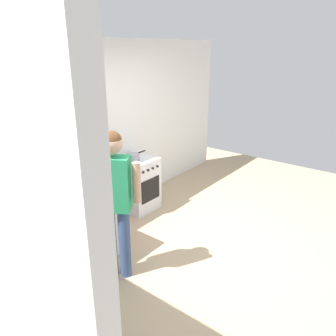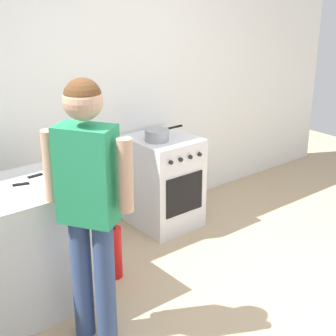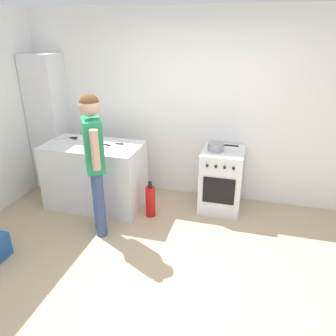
# 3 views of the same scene
# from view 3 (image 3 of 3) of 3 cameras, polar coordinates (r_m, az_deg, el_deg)

# --- Properties ---
(ground_plane) EXTENTS (8.00, 8.00, 0.00)m
(ground_plane) POSITION_cam_3_polar(r_m,az_deg,el_deg) (3.50, -0.37, -18.56)
(ground_plane) COLOR tan
(back_wall) EXTENTS (6.00, 0.10, 2.60)m
(back_wall) POSITION_cam_3_polar(r_m,az_deg,el_deg) (4.63, 6.19, 10.27)
(back_wall) COLOR white
(back_wall) RESTS_ON ground
(counter_unit) EXTENTS (1.30, 0.70, 0.90)m
(counter_unit) POSITION_cam_3_polar(r_m,az_deg,el_deg) (4.64, -12.55, -1.24)
(counter_unit) COLOR silver
(counter_unit) RESTS_ON ground
(oven_left) EXTENTS (0.54, 0.62, 0.85)m
(oven_left) POSITION_cam_3_polar(r_m,az_deg,el_deg) (4.53, 9.30, -1.97)
(oven_left) COLOR silver
(oven_left) RESTS_ON ground
(pot) EXTENTS (0.39, 0.21, 0.10)m
(pot) POSITION_cam_3_polar(r_m,az_deg,el_deg) (4.32, 8.38, 3.67)
(pot) COLOR gray
(pot) RESTS_ON oven_left
(knife_chef) EXTENTS (0.30, 0.15, 0.01)m
(knife_chef) POSITION_cam_3_polar(r_m,az_deg,el_deg) (4.70, -15.40, 4.75)
(knife_chef) COLOR silver
(knife_chef) RESTS_ON counter_unit
(knife_carving) EXTENTS (0.30, 0.19, 0.01)m
(knife_carving) POSITION_cam_3_polar(r_m,az_deg,el_deg) (4.82, -17.24, 4.98)
(knife_carving) COLOR silver
(knife_carving) RESTS_ON counter_unit
(knife_utility) EXTENTS (0.25, 0.10, 0.01)m
(knife_utility) POSITION_cam_3_polar(r_m,az_deg,el_deg) (4.37, -10.00, 3.83)
(knife_utility) COLOR silver
(knife_utility) RESTS_ON counter_unit
(knife_paring) EXTENTS (0.21, 0.03, 0.01)m
(knife_paring) POSITION_cam_3_polar(r_m,az_deg,el_deg) (4.43, -8.83, 4.21)
(knife_paring) COLOR silver
(knife_paring) RESTS_ON counter_unit
(person) EXTENTS (0.35, 0.50, 1.70)m
(person) POSITION_cam_3_polar(r_m,az_deg,el_deg) (3.77, -12.75, 2.39)
(person) COLOR #384C7A
(person) RESTS_ON ground
(fire_extinguisher) EXTENTS (0.13, 0.13, 0.50)m
(fire_extinguisher) POSITION_cam_3_polar(r_m,az_deg,el_deg) (4.36, -3.09, -5.79)
(fire_extinguisher) COLOR red
(fire_extinguisher) RESTS_ON ground
(larder_cabinet) EXTENTS (0.48, 0.44, 2.00)m
(larder_cabinet) POSITION_cam_3_polar(r_m,az_deg,el_deg) (5.33, -19.91, 7.42)
(larder_cabinet) COLOR silver
(larder_cabinet) RESTS_ON ground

